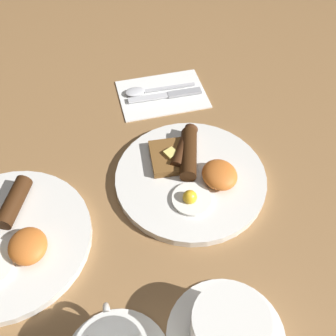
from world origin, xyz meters
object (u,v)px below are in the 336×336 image
Objects in this scene: knife at (168,95)px; spoon at (143,91)px; breakfast_plate_far at (6,239)px; breakfast_plate_near at (191,174)px; teacup_near at (228,330)px.

spoon reaches higher than knife.
breakfast_plate_near is at bearing -86.56° from breakfast_plate_far.
breakfast_plate_far is at bearing 46.28° from teacup_near.
breakfast_plate_far is 1.64× the size of knife.
teacup_near is 0.52m from spoon.
teacup_near is 0.50m from knife.
breakfast_plate_near is 1.65× the size of teacup_near.
breakfast_plate_near is 0.25m from spoon.
teacup_near is at bearing 91.72° from spoon.
breakfast_plate_near reaches higher than spoon.
knife is at bearing -11.51° from teacup_near.
breakfast_plate_near reaches higher than breakfast_plate_far.
breakfast_plate_near is at bearing 99.30° from spoon.
teacup_near reaches higher than breakfast_plate_near.
breakfast_plate_far reaches higher than knife.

